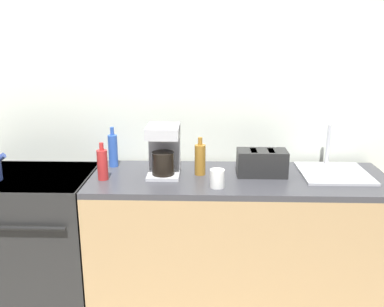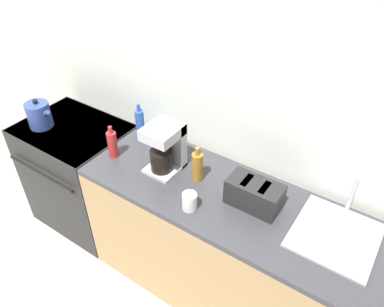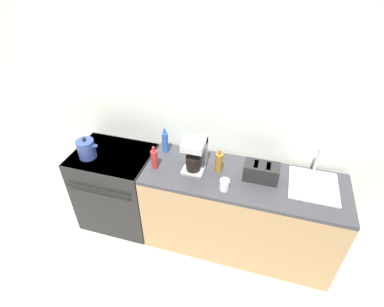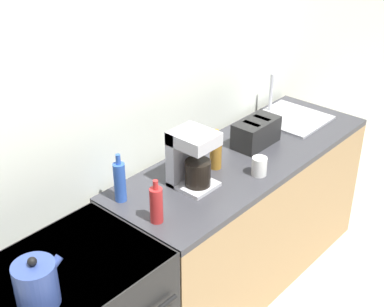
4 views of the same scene
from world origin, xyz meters
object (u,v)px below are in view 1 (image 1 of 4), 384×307
Objects in this scene: bottle_red at (102,164)px; cup_white at (217,178)px; toaster at (262,163)px; bottle_amber at (200,159)px; bottle_blue at (113,150)px; stove at (34,240)px; coffee_maker at (164,149)px.

bottle_red reaches higher than cup_white.
toaster is 0.38m from bottle_amber.
stove is at bearing -157.75° from bottle_blue.
bottle_amber is at bearing 2.84° from stove.
cup_white is at bearing -29.39° from bottle_blue.
bottle_amber is 1.04× the size of bottle_red.
stove is at bearing -177.25° from coffee_maker.
coffee_maker is at bearing -176.82° from bottle_amber.
cup_white is at bearing -33.64° from coffee_maker.
cup_white is at bearing -66.25° from bottle_amber.
coffee_maker is 3.01× the size of cup_white.
coffee_maker is 0.39m from bottle_blue.
stove is 1.56m from toaster.
bottle_amber is at bearing 113.75° from cup_white.
toaster is at bearing 38.62° from cup_white.
bottle_red is at bearing -91.75° from bottle_blue.
coffee_maker reaches higher than bottle_amber.
toaster is (1.47, 0.05, 0.53)m from stove.
bottle_blue is 2.53× the size of cup_white.
toaster is 0.36m from cup_white.
bottle_amber is at bearing 11.13° from bottle_red.
bottle_blue reaches higher than stove.
bottle_red is 0.70m from cup_white.
stove is at bearing 171.54° from cup_white.
cup_white is at bearing -9.45° from bottle_red.
coffee_maker is at bearing -25.11° from bottle_blue.
bottle_red is (-0.01, -0.27, -0.02)m from bottle_blue.
bottle_amber is 0.26m from cup_white.
bottle_amber is 2.26× the size of cup_white.
coffee_maker is at bearing 15.90° from bottle_red.
bottle_amber is (0.23, 0.01, -0.07)m from coffee_maker.
toaster is 0.62m from coffee_maker.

